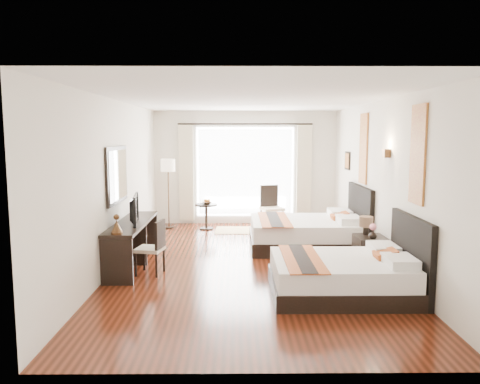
{
  "coord_description": "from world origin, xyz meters",
  "views": [
    {
      "loc": [
        -0.23,
        -7.87,
        2.21
      ],
      "look_at": [
        -0.16,
        0.34,
        1.21
      ],
      "focal_mm": 35.0,
      "sensor_mm": 36.0,
      "label": 1
    }
  ],
  "objects_px": {
    "fruit_bowl": "(207,203)",
    "bed_near": "(347,274)",
    "table_lamp": "(366,223)",
    "desk_chair": "(151,258)",
    "window_chair": "(272,215)",
    "television": "(131,209)",
    "side_table": "(206,217)",
    "floor_lamp": "(168,170)",
    "console_desk": "(133,244)",
    "bed_far": "(309,232)",
    "nightstand": "(370,253)",
    "vase": "(373,238)"
  },
  "relations": [
    {
      "from": "television",
      "to": "window_chair",
      "type": "height_order",
      "value": "television"
    },
    {
      "from": "nightstand",
      "to": "television",
      "type": "xyz_separation_m",
      "value": [
        -3.95,
        0.13,
        0.72
      ]
    },
    {
      "from": "bed_near",
      "to": "floor_lamp",
      "type": "xyz_separation_m",
      "value": [
        -3.15,
        4.72,
        1.11
      ]
    },
    {
      "from": "vase",
      "to": "floor_lamp",
      "type": "bearing_deg",
      "value": 135.81
    },
    {
      "from": "desk_chair",
      "to": "window_chair",
      "type": "height_order",
      "value": "window_chair"
    },
    {
      "from": "bed_near",
      "to": "table_lamp",
      "type": "bearing_deg",
      "value": 65.17
    },
    {
      "from": "bed_far",
      "to": "nightstand",
      "type": "height_order",
      "value": "bed_far"
    },
    {
      "from": "television",
      "to": "floor_lamp",
      "type": "distance_m",
      "value": 3.41
    },
    {
      "from": "fruit_bowl",
      "to": "desk_chair",
      "type": "bearing_deg",
      "value": -100.79
    },
    {
      "from": "bed_far",
      "to": "television",
      "type": "xyz_separation_m",
      "value": [
        -3.19,
        -1.38,
        0.68
      ]
    },
    {
      "from": "table_lamp",
      "to": "console_desk",
      "type": "height_order",
      "value": "table_lamp"
    },
    {
      "from": "desk_chair",
      "to": "floor_lamp",
      "type": "relative_size",
      "value": 0.53
    },
    {
      "from": "bed_far",
      "to": "television",
      "type": "distance_m",
      "value": 3.54
    },
    {
      "from": "fruit_bowl",
      "to": "bed_near",
      "type": "bearing_deg",
      "value": -63.88
    },
    {
      "from": "bed_far",
      "to": "bed_near",
      "type": "bearing_deg",
      "value": -87.84
    },
    {
      "from": "vase",
      "to": "desk_chair",
      "type": "height_order",
      "value": "desk_chair"
    },
    {
      "from": "bed_near",
      "to": "window_chair",
      "type": "height_order",
      "value": "bed_near"
    },
    {
      "from": "vase",
      "to": "console_desk",
      "type": "relative_size",
      "value": 0.06
    },
    {
      "from": "nightstand",
      "to": "side_table",
      "type": "xyz_separation_m",
      "value": [
        -2.91,
        3.37,
        0.02
      ]
    },
    {
      "from": "bed_far",
      "to": "console_desk",
      "type": "xyz_separation_m",
      "value": [
        -3.21,
        -1.22,
        0.06
      ]
    },
    {
      "from": "television",
      "to": "bed_near",
      "type": "bearing_deg",
      "value": -120.6
    },
    {
      "from": "nightstand",
      "to": "vase",
      "type": "height_order",
      "value": "vase"
    },
    {
      "from": "console_desk",
      "to": "floor_lamp",
      "type": "bearing_deg",
      "value": 87.18
    },
    {
      "from": "bed_near",
      "to": "table_lamp",
      "type": "distance_m",
      "value": 1.56
    },
    {
      "from": "table_lamp",
      "to": "television",
      "type": "height_order",
      "value": "television"
    },
    {
      "from": "bed_near",
      "to": "floor_lamp",
      "type": "height_order",
      "value": "floor_lamp"
    },
    {
      "from": "floor_lamp",
      "to": "side_table",
      "type": "relative_size",
      "value": 2.74
    },
    {
      "from": "vase",
      "to": "television",
      "type": "xyz_separation_m",
      "value": [
        -3.94,
        0.3,
        0.43
      ]
    },
    {
      "from": "vase",
      "to": "fruit_bowl",
      "type": "distance_m",
      "value": 4.54
    },
    {
      "from": "nightstand",
      "to": "side_table",
      "type": "height_order",
      "value": "side_table"
    },
    {
      "from": "television",
      "to": "side_table",
      "type": "height_order",
      "value": "television"
    },
    {
      "from": "bed_near",
      "to": "table_lamp",
      "type": "relative_size",
      "value": 5.43
    },
    {
      "from": "console_desk",
      "to": "television",
      "type": "bearing_deg",
      "value": -83.0
    },
    {
      "from": "bed_near",
      "to": "nightstand",
      "type": "distance_m",
      "value": 1.38
    },
    {
      "from": "desk_chair",
      "to": "console_desk",
      "type": "bearing_deg",
      "value": -40.05
    },
    {
      "from": "table_lamp",
      "to": "console_desk",
      "type": "bearing_deg",
      "value": 177.99
    },
    {
      "from": "fruit_bowl",
      "to": "nightstand",
      "type": "bearing_deg",
      "value": -49.09
    },
    {
      "from": "bed_far",
      "to": "table_lamp",
      "type": "bearing_deg",
      "value": -61.72
    },
    {
      "from": "table_lamp",
      "to": "television",
      "type": "relative_size",
      "value": 0.43
    },
    {
      "from": "bed_near",
      "to": "television",
      "type": "bearing_deg",
      "value": 157.98
    },
    {
      "from": "console_desk",
      "to": "fruit_bowl",
      "type": "distance_m",
      "value": 3.24
    },
    {
      "from": "table_lamp",
      "to": "console_desk",
      "type": "relative_size",
      "value": 0.16
    },
    {
      "from": "desk_chair",
      "to": "fruit_bowl",
      "type": "height_order",
      "value": "desk_chair"
    },
    {
      "from": "bed_near",
      "to": "console_desk",
      "type": "bearing_deg",
      "value": 155.72
    },
    {
      "from": "bed_near",
      "to": "side_table",
      "type": "bearing_deg",
      "value": 116.18
    },
    {
      "from": "nightstand",
      "to": "window_chair",
      "type": "distance_m",
      "value": 3.71
    },
    {
      "from": "console_desk",
      "to": "television",
      "type": "relative_size",
      "value": 2.63
    },
    {
      "from": "table_lamp",
      "to": "desk_chair",
      "type": "distance_m",
      "value": 3.58
    },
    {
      "from": "television",
      "to": "bed_far",
      "type": "bearing_deg",
      "value": -75.17
    },
    {
      "from": "bed_near",
      "to": "window_chair",
      "type": "distance_m",
      "value": 4.71
    }
  ]
}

